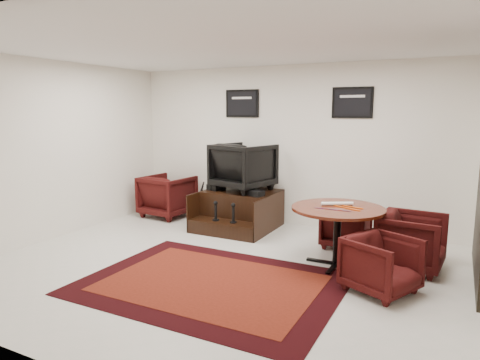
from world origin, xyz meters
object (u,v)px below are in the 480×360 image
Objects in this scene: armchair_side at (168,194)px; meeting_table at (338,214)px; table_chair_corner at (382,262)px; shine_podium at (240,211)px; shine_chair at (243,164)px; table_chair_window at (412,239)px; table_chair_back at (346,225)px.

armchair_side is 0.73× the size of meeting_table.
meeting_table is 0.97m from table_chair_corner.
shine_podium is 0.81m from shine_chair.
table_chair_corner is (-0.22, -0.94, -0.05)m from table_chair_window.
table_chair_window is at bearing 177.82° from shine_chair.
table_chair_corner reaches higher than shine_podium.
table_chair_corner is at bearing -42.88° from meeting_table.
table_chair_corner is at bearing 162.59° from armchair_side.
armchair_side reaches higher than table_chair_corner.
table_chair_back is 1.09m from table_chair_window.
table_chair_back is at bearing 66.86° from table_chair_window.
shine_podium is 1.93m from table_chair_back.
table_chair_window reaches higher than table_chair_corner.
table_chair_corner is at bearing 171.70° from table_chair_window.
shine_chair is 0.77× the size of meeting_table.
armchair_side is at bearing -5.27° from table_chair_back.
table_chair_window is (0.88, 0.33, -0.29)m from meeting_table.
shine_podium is 1.39× the size of shine_chair.
shine_podium is 1.07× the size of meeting_table.
table_chair_window is at bearing -14.72° from shine_podium.
table_chair_corner reaches higher than table_chair_back.
shine_chair is 2.09m from table_chair_back.
armchair_side is (-1.61, -0.06, -0.66)m from shine_chair.
armchair_side is at bearing 177.20° from shine_podium.
shine_podium is at bearing -7.31° from table_chair_back.
table_chair_window is (4.48, -0.83, -0.04)m from armchair_side.
armchair_side is 3.78m from meeting_table.
table_chair_corner is (4.26, -1.77, -0.09)m from armchair_side.
table_chair_corner is (2.65, -1.70, 0.06)m from shine_podium.
table_chair_window is at bearing 174.68° from armchair_side.
shine_chair is 1.36× the size of table_chair_back.
meeting_table is at bearing -28.53° from shine_podium.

